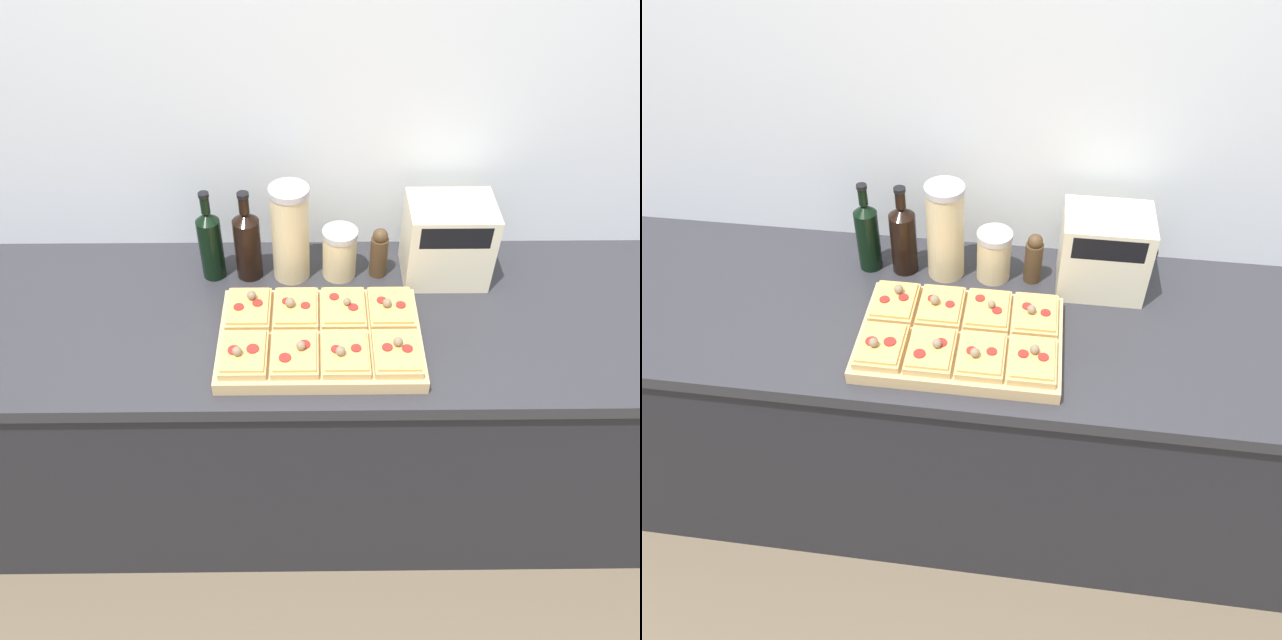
# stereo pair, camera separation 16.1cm
# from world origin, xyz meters

# --- Properties ---
(ground_plane) EXTENTS (12.00, 12.00, 0.00)m
(ground_plane) POSITION_xyz_m (0.00, 0.00, 0.00)
(ground_plane) COLOR brown
(wall_back) EXTENTS (6.00, 0.06, 2.50)m
(wall_back) POSITION_xyz_m (0.00, 0.67, 1.25)
(wall_back) COLOR silver
(wall_back) RESTS_ON ground_plane
(kitchen_counter) EXTENTS (2.63, 0.67, 0.90)m
(kitchen_counter) POSITION_xyz_m (0.00, 0.32, 0.45)
(kitchen_counter) COLOR #232328
(kitchen_counter) RESTS_ON ground_plane
(cutting_board) EXTENTS (0.52, 0.34, 0.04)m
(cutting_board) POSITION_xyz_m (-0.05, 0.20, 0.92)
(cutting_board) COLOR tan
(cutting_board) RESTS_ON kitchen_counter
(pizza_slice_back_left) EXTENTS (0.12, 0.15, 0.05)m
(pizza_slice_back_left) POSITION_xyz_m (-0.24, 0.29, 0.95)
(pizza_slice_back_left) COLOR tan
(pizza_slice_back_left) RESTS_ON cutting_board
(pizza_slice_back_midleft) EXTENTS (0.12, 0.15, 0.05)m
(pizza_slice_back_midleft) POSITION_xyz_m (-0.11, 0.29, 0.95)
(pizza_slice_back_midleft) COLOR tan
(pizza_slice_back_midleft) RESTS_ON cutting_board
(pizza_slice_back_midright) EXTENTS (0.12, 0.15, 0.05)m
(pizza_slice_back_midright) POSITION_xyz_m (0.01, 0.29, 0.95)
(pizza_slice_back_midright) COLOR tan
(pizza_slice_back_midright) RESTS_ON cutting_board
(pizza_slice_back_right) EXTENTS (0.12, 0.15, 0.05)m
(pizza_slice_back_right) POSITION_xyz_m (0.14, 0.29, 0.95)
(pizza_slice_back_right) COLOR tan
(pizza_slice_back_right) RESTS_ON cutting_board
(pizza_slice_front_left) EXTENTS (0.12, 0.15, 0.05)m
(pizza_slice_front_left) POSITION_xyz_m (-0.24, 0.12, 0.95)
(pizza_slice_front_left) COLOR tan
(pizza_slice_front_left) RESTS_ON cutting_board
(pizza_slice_front_midleft) EXTENTS (0.12, 0.15, 0.05)m
(pizza_slice_front_midleft) POSITION_xyz_m (-0.11, 0.12, 0.95)
(pizza_slice_front_midleft) COLOR tan
(pizza_slice_front_midleft) RESTS_ON cutting_board
(pizza_slice_front_midright) EXTENTS (0.12, 0.15, 0.05)m
(pizza_slice_front_midright) POSITION_xyz_m (0.01, 0.12, 0.95)
(pizza_slice_front_midright) COLOR tan
(pizza_slice_front_midright) RESTS_ON cutting_board
(pizza_slice_front_right) EXTENTS (0.12, 0.15, 0.05)m
(pizza_slice_front_right) POSITION_xyz_m (0.14, 0.12, 0.95)
(pizza_slice_front_right) COLOR tan
(pizza_slice_front_right) RESTS_ON cutting_board
(olive_oil_bottle) EXTENTS (0.07, 0.07, 0.28)m
(olive_oil_bottle) POSITION_xyz_m (-0.35, 0.49, 1.01)
(olive_oil_bottle) COLOR black
(olive_oil_bottle) RESTS_ON kitchen_counter
(wine_bottle) EXTENTS (0.08, 0.08, 0.28)m
(wine_bottle) POSITION_xyz_m (-0.25, 0.49, 1.01)
(wine_bottle) COLOR black
(wine_bottle) RESTS_ON kitchen_counter
(grain_jar_tall) EXTENTS (0.11, 0.11, 0.29)m
(grain_jar_tall) POSITION_xyz_m (-0.13, 0.49, 1.04)
(grain_jar_tall) COLOR beige
(grain_jar_tall) RESTS_ON kitchen_counter
(grain_jar_short) EXTENTS (0.10, 0.10, 0.15)m
(grain_jar_short) POSITION_xyz_m (0.01, 0.49, 0.98)
(grain_jar_short) COLOR beige
(grain_jar_short) RESTS_ON kitchen_counter
(pepper_mill) EXTENTS (0.05, 0.05, 0.16)m
(pepper_mill) POSITION_xyz_m (0.12, 0.49, 0.97)
(pepper_mill) COLOR #47331E
(pepper_mill) RESTS_ON kitchen_counter
(toaster_oven) EXTENTS (0.26, 0.18, 0.24)m
(toaster_oven) POSITION_xyz_m (0.31, 0.49, 1.02)
(toaster_oven) COLOR beige
(toaster_oven) RESTS_ON kitchen_counter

